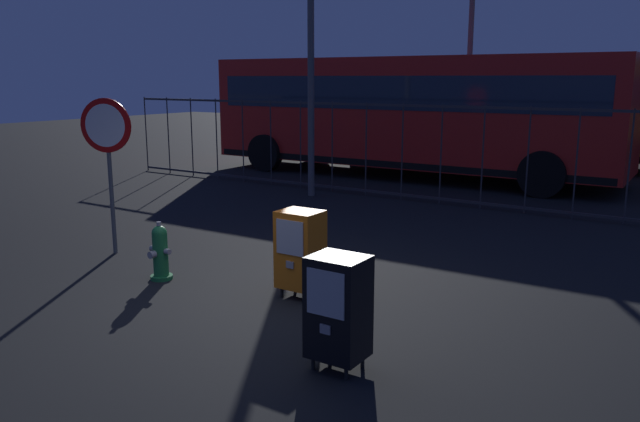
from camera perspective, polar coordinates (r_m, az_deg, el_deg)
ground_plane at (r=7.27m, az=-7.26°, el=-8.33°), size 60.00×60.00×0.00m
fire_hydrant at (r=8.23m, az=-14.18°, el=-3.63°), size 0.33×0.32×0.75m
newspaper_box_primary at (r=5.51m, az=1.64°, el=-8.62°), size 0.48×0.42×1.02m
newspaper_box_secondary at (r=7.30m, az=-1.79°, el=-3.46°), size 0.48×0.42×1.02m
stop_sign at (r=9.43m, az=-18.59°, el=5.80°), size 0.71×0.31×2.23m
fence_barrier at (r=12.78m, az=12.61°, el=4.93°), size 18.03×0.04×2.00m
bus_near at (r=16.48m, az=8.04°, el=9.01°), size 10.54×2.91×3.00m
bus_far at (r=19.57m, az=18.55°, el=8.96°), size 10.67×3.46×3.00m
street_light_near_left at (r=17.34m, az=13.46°, el=16.10°), size 0.32×0.32×6.63m
street_light_far_left at (r=13.57m, az=-0.84°, el=17.26°), size 0.32×0.32×6.44m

